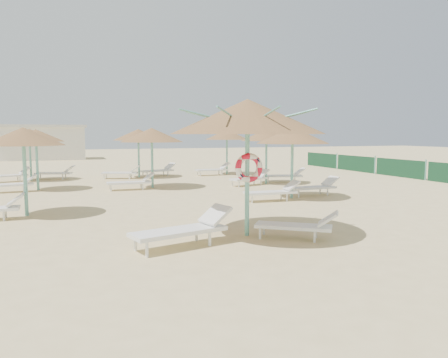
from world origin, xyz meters
name	(u,v)px	position (x,y,z in m)	size (l,w,h in m)	color
ground	(235,235)	(0.00, 0.00, 0.00)	(120.00, 120.00, 0.00)	#DBC285
main_palapa	(247,117)	(0.24, -0.17, 2.85)	(3.65, 3.65, 3.27)	#67B3A7
lounger_main_a	(185,229)	(-1.43, -0.66, 0.39)	(2.38, 1.25, 0.83)	white
lounger_main_b	(299,225)	(1.23, -0.93, 0.33)	(1.87, 1.57, 0.69)	white
palapa_field	(154,137)	(0.17, 10.83, 2.30)	(15.29, 13.29, 2.71)	#67B3A7
service_hut	(40,142)	(-6.00, 35.00, 1.64)	(8.40, 4.40, 3.25)	silver
windbreak_fence	(400,168)	(14.00, 9.96, 0.50)	(0.08, 19.84, 1.10)	#1C542D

